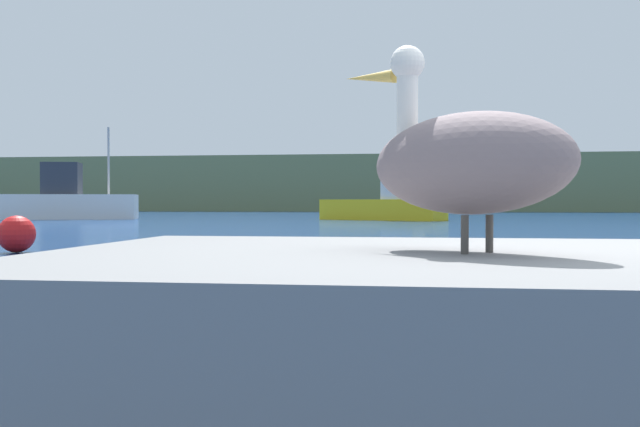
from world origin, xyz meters
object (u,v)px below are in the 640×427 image
Objects in this scene: pelican at (465,160)px; fishing_boat_white at (66,201)px; mooring_buoy at (16,234)px; fishing_boat_yellow at (387,204)px.

fishing_boat_white is at bearing -16.88° from pelican.
fishing_boat_white is 27.44m from mooring_buoy.
fishing_boat_white reaches higher than pelican.
pelican is 12.75m from mooring_buoy.
pelican is 39.95m from fishing_boat_white.
mooring_buoy is (-5.39, -25.16, -0.46)m from fishing_boat_yellow.
fishing_boat_white is (-19.65, 34.79, -0.17)m from pelican.
mooring_buoy is (-7.83, 10.03, -0.78)m from pelican.
pelican is 0.13× the size of fishing_boat_white.
pelican reaches higher than mooring_buoy.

